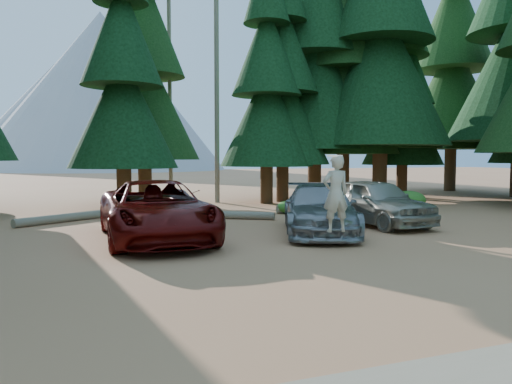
# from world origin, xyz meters

# --- Properties ---
(ground) EXTENTS (160.00, 160.00, 0.00)m
(ground) POSITION_xyz_m (0.00, 0.00, 0.00)
(ground) COLOR #B8764E
(ground) RESTS_ON ground
(forest_belt_north) EXTENTS (36.00, 7.00, 22.00)m
(forest_belt_north) POSITION_xyz_m (0.00, 15.00, 0.00)
(forest_belt_north) COLOR black
(forest_belt_north) RESTS_ON ground
(snag_front) EXTENTS (0.24, 0.24, 12.00)m
(snag_front) POSITION_xyz_m (0.80, 14.50, 6.00)
(snag_front) COLOR gray
(snag_front) RESTS_ON ground
(snag_back) EXTENTS (0.20, 0.20, 10.00)m
(snag_back) POSITION_xyz_m (-1.20, 16.00, 5.00)
(snag_back) COLOR gray
(snag_back) RESTS_ON ground
(mountain_peak) EXTENTS (48.00, 50.00, 28.00)m
(mountain_peak) POSITION_xyz_m (-2.59, 88.23, 12.71)
(mountain_peak) COLOR #9899A0
(mountain_peak) RESTS_ON ground
(red_pickup) EXTENTS (2.76, 5.82, 1.61)m
(red_pickup) POSITION_xyz_m (-3.90, 4.24, 0.80)
(red_pickup) COLOR #550907
(red_pickup) RESTS_ON ground
(silver_minivan_center) EXTENTS (3.75, 5.30, 1.43)m
(silver_minivan_center) POSITION_xyz_m (0.78, 3.80, 0.71)
(silver_minivan_center) COLOR #919399
(silver_minivan_center) RESTS_ON ground
(silver_minivan_right) EXTENTS (2.16, 4.64, 1.54)m
(silver_minivan_right) POSITION_xyz_m (3.34, 4.74, 0.77)
(silver_minivan_right) COLOR #A6A293
(silver_minivan_right) RESTS_ON ground
(frisbee_player) EXTENTS (0.70, 0.47, 1.87)m
(frisbee_player) POSITION_xyz_m (-0.01, 1.50, 1.35)
(frisbee_player) COLOR beige
(frisbee_player) RESTS_ON ground
(log_left) EXTENTS (3.56, 2.58, 0.29)m
(log_left) POSITION_xyz_m (-6.04, 9.27, 0.15)
(log_left) COLOR gray
(log_left) RESTS_ON ground
(log_mid) EXTENTS (2.99, 2.06, 0.28)m
(log_mid) POSITION_xyz_m (-0.68, 8.01, 0.14)
(log_mid) COLOR gray
(log_mid) RESTS_ON ground
(log_right) EXTENTS (5.32, 0.99, 0.34)m
(log_right) POSITION_xyz_m (4.26, 8.59, 0.17)
(log_right) COLOR gray
(log_right) RESTS_ON ground
(shrub_left) EXTENTS (0.68, 0.68, 0.38)m
(shrub_left) POSITION_xyz_m (-3.33, 7.90, 0.19)
(shrub_left) COLOR #2E691F
(shrub_left) RESTS_ON ground
(shrub_center_left) EXTENTS (1.06, 1.06, 0.58)m
(shrub_center_left) POSITION_xyz_m (-4.48, 7.57, 0.29)
(shrub_center_left) COLOR #2E691F
(shrub_center_left) RESTS_ON ground
(shrub_center_right) EXTENTS (0.92, 0.92, 0.51)m
(shrub_center_right) POSITION_xyz_m (2.07, 8.81, 0.25)
(shrub_center_right) COLOR #2E691F
(shrub_center_right) RESTS_ON ground
(shrub_right) EXTENTS (1.27, 1.27, 0.70)m
(shrub_right) POSITION_xyz_m (6.45, 9.60, 0.35)
(shrub_right) COLOR #2E691F
(shrub_right) RESTS_ON ground
(shrub_far_right) EXTENTS (1.40, 1.40, 0.77)m
(shrub_far_right) POSITION_xyz_m (7.77, 8.69, 0.39)
(shrub_far_right) COLOR #2E691F
(shrub_far_right) RESTS_ON ground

